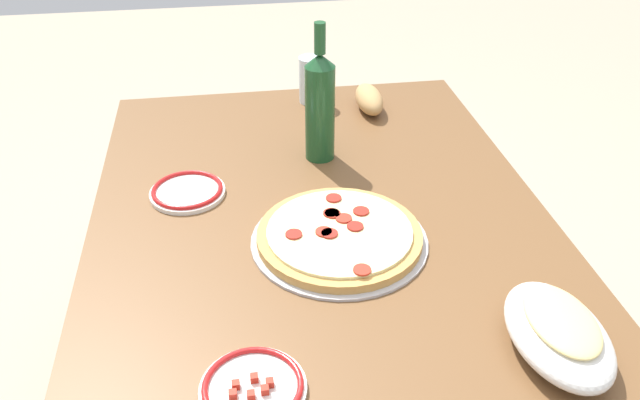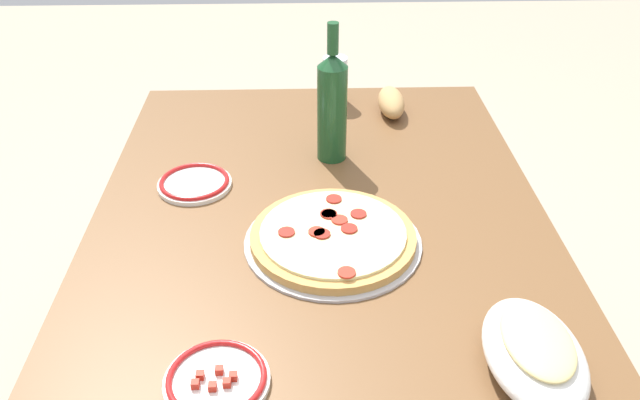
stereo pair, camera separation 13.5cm
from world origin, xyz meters
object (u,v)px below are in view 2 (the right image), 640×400
Objects in this scene: dining_table at (320,255)px; pepperoni_pizza at (333,237)px; side_plate_near at (195,183)px; water_glass at (335,80)px; baked_pasta_dish at (535,351)px; side_plate_far at (217,379)px; wine_bottle at (332,106)px; bread_loaf at (391,102)px.

pepperoni_pizza is (-0.11, -0.02, 0.13)m from dining_table.
water_glass is at bearing -37.47° from side_plate_near.
side_plate_far is at bearing 91.36° from baked_pasta_dish.
side_plate_far is (-0.69, 0.21, -0.13)m from wine_bottle.
water_glass is 0.79× the size of bread_loaf.
baked_pasta_dish is (-0.44, -0.31, 0.16)m from dining_table.
water_glass is (0.32, -0.02, -0.07)m from wine_bottle.
bread_loaf is (0.47, -0.21, 0.15)m from dining_table.
wine_bottle is (0.23, -0.04, 0.25)m from dining_table.
wine_bottle is (0.34, -0.01, 0.12)m from pepperoni_pizza.
baked_pasta_dish reaches higher than dining_table.
water_glass reaches higher than dining_table.
pepperoni_pizza is 2.71× the size of water_glass.
baked_pasta_dish is 1.03m from water_glass.
water_glass is 1.03m from side_plate_far.
dining_table is 0.54m from bread_loaf.
wine_bottle is 2.03× the size of side_plate_far.
side_plate_near is 0.61m from bread_loaf.
baked_pasta_dish is 1.48× the size of side_plate_far.
side_plate_near reaches higher than dining_table.
side_plate_near is (0.22, 0.30, -0.01)m from pepperoni_pizza.
side_plate_far is at bearing 150.85° from pepperoni_pizza.
water_glass is (1.00, 0.25, 0.02)m from baked_pasta_dish.
bread_loaf is at bearing -35.93° from wine_bottle.
baked_pasta_dish reaches higher than pepperoni_pizza.
pepperoni_pizza is 2.16× the size of side_plate_far.
water_glass is at bearing 62.17° from bread_loaf.
wine_bottle is at bearing -2.27° from pepperoni_pizza.
dining_table is 7.89× the size of side_plate_far.
pepperoni_pizza is 0.44m from baked_pasta_dish.
dining_table is 0.17m from pepperoni_pizza.
pepperoni_pizza is 0.61m from bread_loaf.
dining_table is 3.66× the size of pepperoni_pizza.
pepperoni_pizza reaches higher than dining_table.
dining_table is at bearing 171.36° from wine_bottle.
side_plate_far is at bearing 163.32° from wine_bottle.
water_glass is 0.17m from bread_loaf.
baked_pasta_dish is at bearing -88.64° from side_plate_far.
baked_pasta_dish is at bearing -165.69° from water_glass.
side_plate_near is (0.55, 0.59, -0.03)m from baked_pasta_dish.
dining_table is 3.88× the size of wine_bottle.
side_plate_near is at bearing 126.60° from bread_loaf.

